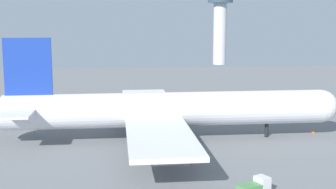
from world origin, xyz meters
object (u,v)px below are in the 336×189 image
Objects in this scene: catering_truck at (255,187)px; control_tower at (220,21)px; cargo_airplane at (166,110)px; cargo_loader at (295,113)px; safety_cone_nose at (313,131)px.

control_tower is (33.42, 169.21, 19.82)m from catering_truck.
cargo_airplane reaches higher than cargo_loader.
cargo_airplane reaches higher than safety_cone_nose.
control_tower is at bearing 73.57° from cargo_airplane.
control_tower reaches higher than cargo_loader.
cargo_airplane is 35.11m from cargo_loader.
cargo_loader reaches higher than catering_truck.
cargo_loader is 0.16× the size of control_tower.
cargo_loader is at bearing -94.89° from control_tower.
cargo_airplane reaches higher than catering_truck.
cargo_loader is 6.40× the size of safety_cone_nose.
cargo_airplane is 1.87× the size of control_tower.
catering_truck is at bearing -117.12° from cargo_loader.
control_tower is at bearing 78.83° from catering_truck.
control_tower is (10.68, 124.81, 19.75)m from cargo_loader.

